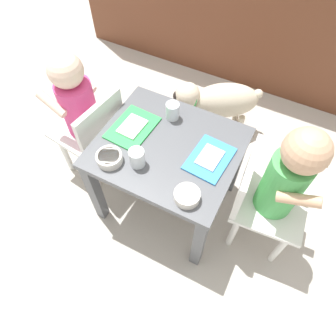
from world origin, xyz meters
name	(u,v)px	position (x,y,z in m)	size (l,w,h in m)	color
ground_plane	(168,200)	(0.00, 0.00, 0.00)	(7.00, 7.00, 0.00)	#B2ADA3
dining_table	(168,158)	(0.00, 0.00, 0.36)	(0.56, 0.49, 0.45)	#515459
seated_child_left	(80,107)	(-0.44, 0.02, 0.44)	(0.32, 0.32, 0.70)	white
seated_child_right	(282,181)	(0.44, 0.03, 0.46)	(0.30, 0.30, 0.73)	white
dog	(219,100)	(0.02, 0.57, 0.22)	(0.45, 0.34, 0.33)	beige
food_tray_left	(132,127)	(-0.17, 0.01, 0.45)	(0.17, 0.22, 0.02)	green
food_tray_right	(210,158)	(0.17, 0.01, 0.45)	(0.16, 0.20, 0.02)	#388CD8
water_cup_left	(137,158)	(-0.06, -0.13, 0.48)	(0.06, 0.06, 0.07)	white
water_cup_right	(172,112)	(-0.05, 0.15, 0.48)	(0.06, 0.06, 0.07)	white
veggie_bowl_near	(187,196)	(0.17, -0.18, 0.47)	(0.09, 0.09, 0.04)	silver
cereal_bowl_right_side	(109,158)	(-0.16, -0.17, 0.47)	(0.10, 0.10, 0.04)	silver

